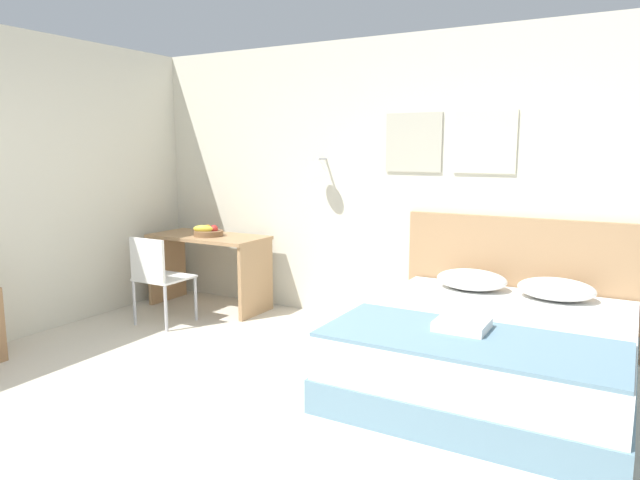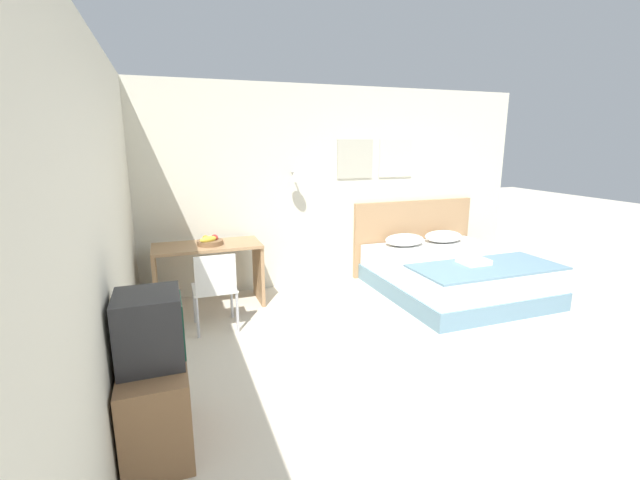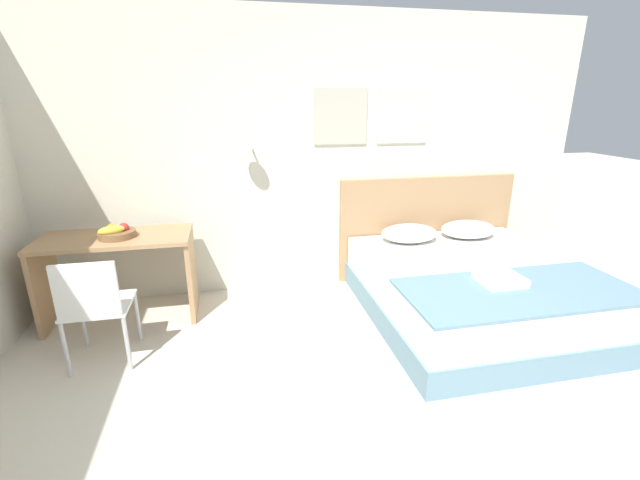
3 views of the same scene
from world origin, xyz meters
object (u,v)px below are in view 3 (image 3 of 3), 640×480
pillow_left (409,233)px  desk (118,262)px  folded_towel_near_foot (500,279)px  throw_blanket (520,291)px  fruit_bowl (116,233)px  headboard (426,227)px  pillow_right (468,229)px  desk_chair (94,303)px  bed (474,291)px

pillow_left → desk: (-2.71, -0.09, -0.05)m
pillow_left → folded_towel_near_foot: 1.18m
throw_blanket → fruit_bowl: (-3.00, 1.16, 0.29)m
headboard → pillow_right: bearing=-41.8°
headboard → desk: 3.05m
pillow_left → desk_chair: (-2.71, -0.82, -0.08)m
headboard → throw_blanket: bearing=-90.0°
headboard → desk: headboard is taller
desk → desk_chair: desk_chair is taller
folded_towel_near_foot → bed: bearing=79.5°
pillow_left → pillow_right: same height
pillow_left → desk_chair: size_ratio=0.68×
headboard → pillow_left: 0.44m
folded_towel_near_foot → fruit_bowl: bearing=160.7°
headboard → folded_towel_near_foot: 1.44m
throw_blanket → desk_chair: 3.07m
pillow_right → desk_chair: size_ratio=0.68×
bed → fruit_bowl: bearing=168.8°
desk_chair → folded_towel_near_foot: bearing=-6.4°
headboard → desk_chair: (-3.04, -1.11, -0.04)m
bed → pillow_right: bearing=65.8°
pillow_right → desk: bearing=-178.4°
throw_blanket → desk: (-3.03, 1.20, 0.02)m
headboard → bed: bearing=-90.0°
throw_blanket → desk: size_ratio=1.43×
desk → bed: bearing=-11.8°
pillow_left → pillow_right: bearing=0.0°
pillow_left → desk: desk is taller
throw_blanket → desk: desk is taller
bed → desk_chair: (-3.04, -0.10, 0.25)m
throw_blanket → folded_towel_near_foot: size_ratio=5.60×
bed → folded_towel_near_foot: 0.54m
headboard → desk: bearing=-172.8°
bed → headboard: size_ratio=1.02×
bed → fruit_bowl: 3.11m
pillow_left → pillow_right: (0.65, 0.00, 0.00)m
headboard → throw_blanket: size_ratio=1.10×
desk_chair → headboard: bearing=20.1°
bed → folded_towel_near_foot: (-0.08, -0.43, 0.31)m
bed → fruit_bowl: size_ratio=6.59×
folded_towel_near_foot → pillow_right: bearing=70.7°
bed → pillow_left: 0.86m
headboard → throw_blanket: headboard is taller
folded_towel_near_foot → desk_chair: bearing=173.6°
pillow_left → folded_towel_near_foot: size_ratio=1.81×
desk → fruit_bowl: fruit_bowl is taller
pillow_left → folded_towel_near_foot: bearing=-78.0°
pillow_right → throw_blanket: 1.33m
fruit_bowl → desk_chair: bearing=-93.0°
throw_blanket → pillow_right: bearing=75.9°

